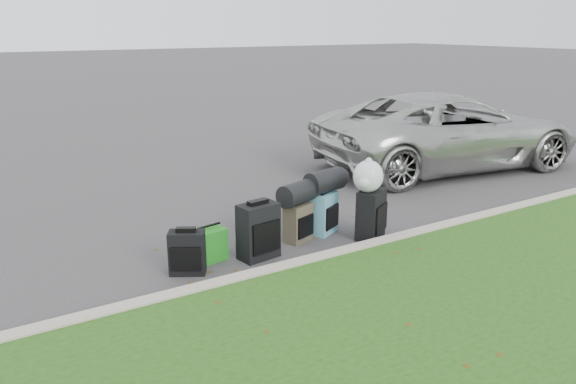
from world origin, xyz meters
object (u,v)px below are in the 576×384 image
suitcase_olive (298,223)px  tote_navy (251,219)px  suitcase_large_black_right (371,214)px  tote_green (210,244)px  suitcase_small_black (187,253)px  suitcase_large_black_left (258,231)px  suitcase_teal (324,213)px  suv (448,131)px

suitcase_olive → tote_navy: bearing=95.9°
suitcase_large_black_right → tote_navy: (-1.18, 1.10, -0.18)m
suitcase_large_black_right → tote_green: (-2.07, 0.45, -0.13)m
suitcase_small_black → suitcase_large_black_left: (0.89, -0.03, 0.09)m
suitcase_large_black_left → tote_green: suitcase_large_black_left is taller
suitcase_large_black_left → tote_navy: (0.37, 0.89, -0.19)m
suitcase_small_black → tote_navy: 1.53m
suitcase_olive → suitcase_teal: suitcase_teal is taller
suitcase_small_black → suv: bearing=47.4°
suitcase_large_black_right → tote_navy: suitcase_large_black_right is taller
suv → suitcase_large_black_right: (-3.73, -2.18, -0.40)m
suv → suitcase_large_black_right: size_ratio=8.00×
suv → suitcase_teal: bearing=121.3°
suitcase_olive → tote_green: size_ratio=1.28×
suitcase_large_black_right → suitcase_small_black: bearing=145.5°
suv → suitcase_olive: (-4.58, -1.77, -0.47)m
suitcase_small_black → suitcase_teal: (2.03, 0.24, 0.03)m
suitcase_large_black_left → suitcase_teal: size_ratio=1.21×
suitcase_large_black_left → tote_navy: 0.98m
suv → suitcase_olive: size_ratio=10.49×
suitcase_teal → tote_navy: (-0.77, 0.62, -0.13)m
tote_green → suv: bearing=6.4°
suitcase_large_black_right → tote_navy: 1.62m
suitcase_small_black → tote_green: suitcase_small_black is taller
suitcase_small_black → tote_navy: suitcase_small_black is taller
suitcase_teal → tote_green: bearing=154.4°
suitcase_olive → suitcase_large_black_right: size_ratio=0.76×
suitcase_small_black → suitcase_large_black_left: size_ratio=0.74×
suitcase_teal → suitcase_large_black_right: suitcase_large_black_right is taller
suitcase_large_black_left → tote_green: size_ratio=1.74×
suitcase_small_black → suitcase_olive: suitcase_olive is taller
suitcase_small_black → tote_green: bearing=60.2°
suv → tote_green: (-5.80, -1.73, -0.53)m
suv → suitcase_large_black_left: 5.65m
suitcase_small_black → suitcase_olive: bearing=36.3°
tote_navy → suv: bearing=36.3°
suitcase_olive → suitcase_large_black_right: suitcase_large_black_right is taller
tote_green → tote_navy: bearing=25.6°
suitcase_teal → suitcase_large_black_right: (0.41, -0.47, 0.05)m
suitcase_large_black_left → suitcase_olive: size_ratio=1.35×
suitcase_small_black → tote_navy: bearing=64.2°
suitcase_olive → suitcase_large_black_right: (0.86, -0.41, 0.08)m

